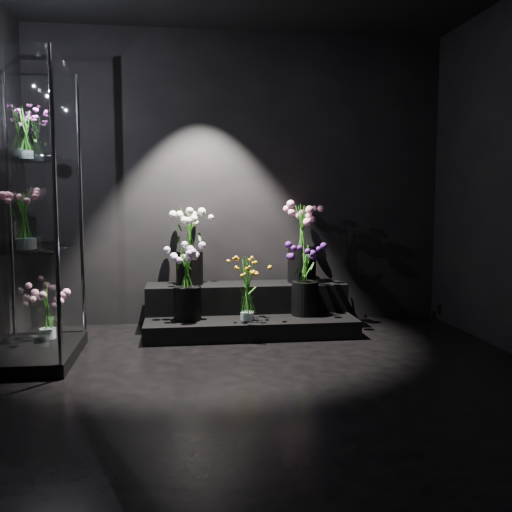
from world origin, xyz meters
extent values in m
plane|color=black|center=(0.00, 0.00, 0.00)|extent=(4.00, 4.00, 0.00)
plane|color=black|center=(0.00, 2.00, 1.40)|extent=(4.00, 0.00, 4.00)
plane|color=black|center=(0.00, -2.00, 1.40)|extent=(4.00, 0.00, 4.00)
cube|color=black|center=(0.03, 1.53, 0.08)|extent=(1.87, 0.83, 0.16)
cube|color=black|center=(0.03, 1.74, 0.29)|extent=(1.87, 0.42, 0.26)
cube|color=black|center=(-1.68, 0.84, 0.05)|extent=(0.60, 1.01, 0.10)
cube|color=white|center=(-1.68, 0.84, 0.86)|extent=(0.54, 0.95, 0.01)
cube|color=white|center=(-1.68, 0.84, 1.51)|extent=(0.54, 0.95, 0.01)
cylinder|color=white|center=(-0.01, 1.32, 0.26)|extent=(0.13, 0.13, 0.21)
cylinder|color=black|center=(-0.53, 1.40, 0.30)|extent=(0.24, 0.24, 0.29)
cylinder|color=black|center=(0.54, 1.46, 0.31)|extent=(0.24, 0.24, 0.31)
cylinder|color=black|center=(-0.50, 1.75, 0.57)|extent=(0.25, 0.25, 0.31)
cylinder|color=black|center=(0.57, 1.76, 0.58)|extent=(0.27, 0.27, 0.33)
cylinder|color=white|center=(-1.66, 0.65, 0.97)|extent=(0.15, 0.15, 0.23)
cylinder|color=white|center=(-1.73, 1.01, 1.61)|extent=(0.12, 0.12, 0.19)
cylinder|color=white|center=(-1.64, 1.10, 0.22)|extent=(0.14, 0.14, 0.24)
camera|label=1|loc=(-0.58, -3.55, 1.24)|focal=40.00mm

